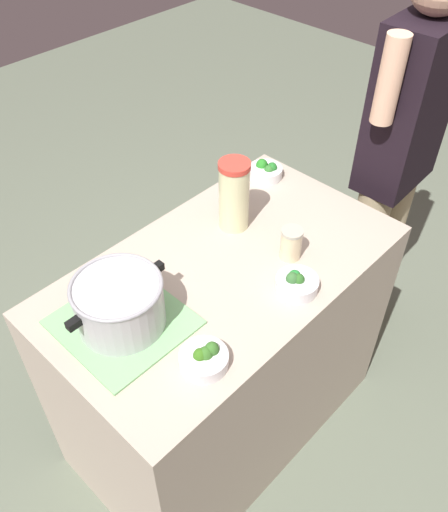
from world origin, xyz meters
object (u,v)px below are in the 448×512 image
at_px(cooking_pot, 119,303).
at_px(broccoli_bowl_front, 266,171).
at_px(mason_jar, 291,244).
at_px(broccoli_bowl_center, 204,358).
at_px(lemonade_pitcher, 234,195).
at_px(broccoli_bowl_back, 296,283).
at_px(person_cook, 395,163).

height_order(cooking_pot, broccoli_bowl_front, cooking_pot).
bearing_deg(mason_jar, broccoli_bowl_center, -168.61).
distance_m(lemonade_pitcher, broccoli_bowl_center, 0.61).
bearing_deg(broccoli_bowl_center, lemonade_pitcher, 35.29).
relative_size(mason_jar, broccoli_bowl_center, 0.83).
relative_size(lemonade_pitcher, broccoli_bowl_front, 1.98).
bearing_deg(cooking_pot, lemonade_pitcher, 7.37).
xyz_separation_m(cooking_pot, broccoli_bowl_front, (0.86, 0.18, -0.06)).
height_order(cooking_pot, lemonade_pitcher, lemonade_pitcher).
relative_size(broccoli_bowl_back, person_cook, 0.08).
bearing_deg(cooking_pot, broccoli_bowl_back, -31.50).
bearing_deg(person_cook, broccoli_bowl_front, 139.97).
relative_size(broccoli_bowl_center, person_cook, 0.08).
distance_m(cooking_pot, broccoli_bowl_front, 0.88).
distance_m(cooking_pot, person_cook, 1.27).
bearing_deg(broccoli_bowl_center, person_cook, 5.74).
distance_m(lemonade_pitcher, broccoli_bowl_front, 0.34).
distance_m(broccoli_bowl_back, person_cook, 0.81).
height_order(broccoli_bowl_center, broccoli_bowl_back, same).
bearing_deg(person_cook, broccoli_bowl_back, -171.02).
bearing_deg(mason_jar, cooking_pot, 162.77).
xyz_separation_m(lemonade_pitcher, person_cook, (0.71, -0.23, -0.11)).
distance_m(mason_jar, broccoli_bowl_center, 0.51).
distance_m(lemonade_pitcher, person_cook, 0.75).
bearing_deg(lemonade_pitcher, broccoli_bowl_center, -144.71).
bearing_deg(person_cook, lemonade_pitcher, 162.16).
bearing_deg(broccoli_bowl_center, broccoli_bowl_back, -0.91).
relative_size(lemonade_pitcher, broccoli_bowl_center, 1.90).
distance_m(lemonade_pitcher, broccoli_bowl_back, 0.38).
height_order(broccoli_bowl_front, person_cook, person_cook).
distance_m(lemonade_pitcher, mason_jar, 0.26).
bearing_deg(broccoli_bowl_front, person_cook, -40.03).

